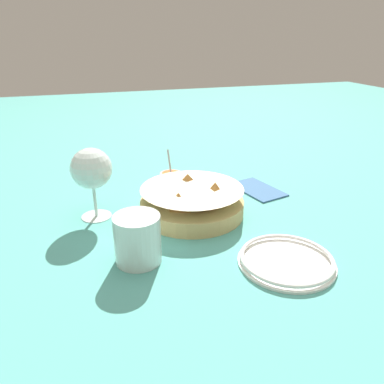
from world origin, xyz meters
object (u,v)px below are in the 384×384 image
at_px(beer_mug, 138,240).
at_px(sauce_cup, 171,179).
at_px(food_basket, 192,202).
at_px(wine_glass, 92,170).
at_px(side_plate, 287,260).

bearing_deg(beer_mug, sauce_cup, -24.45).
distance_m(food_basket, sauce_cup, 0.18).
bearing_deg(sauce_cup, food_basket, -178.81).
bearing_deg(food_basket, wine_glass, 76.15).
distance_m(food_basket, side_plate, 0.27).
distance_m(sauce_cup, beer_mug, 0.37).
bearing_deg(wine_glass, food_basket, -103.85).
bearing_deg(beer_mug, food_basket, -45.27).
height_order(sauce_cup, side_plate, sauce_cup).
bearing_deg(food_basket, beer_mug, 134.73).
distance_m(food_basket, beer_mug, 0.22).
xyz_separation_m(food_basket, wine_glass, (0.05, 0.22, 0.08)).
height_order(sauce_cup, wine_glass, wine_glass).
xyz_separation_m(food_basket, side_plate, (-0.25, -0.10, -0.02)).
bearing_deg(sauce_cup, beer_mug, 155.55).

